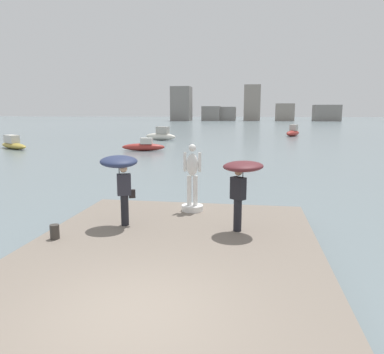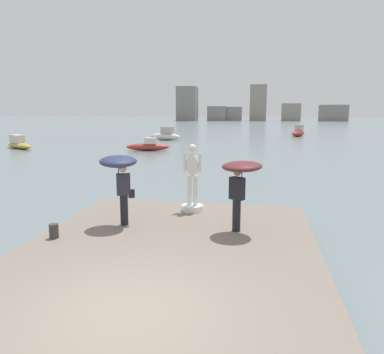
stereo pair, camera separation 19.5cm
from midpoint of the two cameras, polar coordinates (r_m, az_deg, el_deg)
name	(u,v)px [view 2 (the right image)]	position (r m, az deg, el deg)	size (l,w,h in m)	color
ground_plane	(241,142)	(45.65, 7.56, 5.30)	(400.00, 400.00, 0.00)	slate
pier	(161,267)	(8.63, -4.02, -13.40)	(7.09, 10.43, 0.40)	slate
statue_white_figure	(192,186)	(12.22, 0.52, -1.29)	(0.70, 0.70, 2.17)	white
onlooker_left	(120,170)	(10.73, -10.32, 1.07)	(1.36, 1.37, 2.02)	black
onlooker_right	(241,175)	(10.04, 7.88, 0.27)	(1.50, 1.50, 1.93)	black
mooring_bollard	(54,231)	(10.35, -19.58, -7.68)	(0.23, 0.23, 0.37)	#38332D
boat_near	(166,135)	(47.75, -3.87, 6.29)	(4.40, 2.31, 1.68)	silver
boat_mid	(19,144)	(40.73, -24.53, 4.59)	(4.72, 3.67, 1.31)	#B2993D
boat_far	(298,132)	(57.36, 15.82, 6.49)	(2.86, 4.39, 1.65)	#9E2D28
boat_leftward	(148,146)	(35.15, -6.48, 4.64)	(4.03, 1.57, 1.18)	#9E2D28
distant_skyline	(244,108)	(143.61, 7.94, 10.24)	(60.73, 12.51, 13.16)	gray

